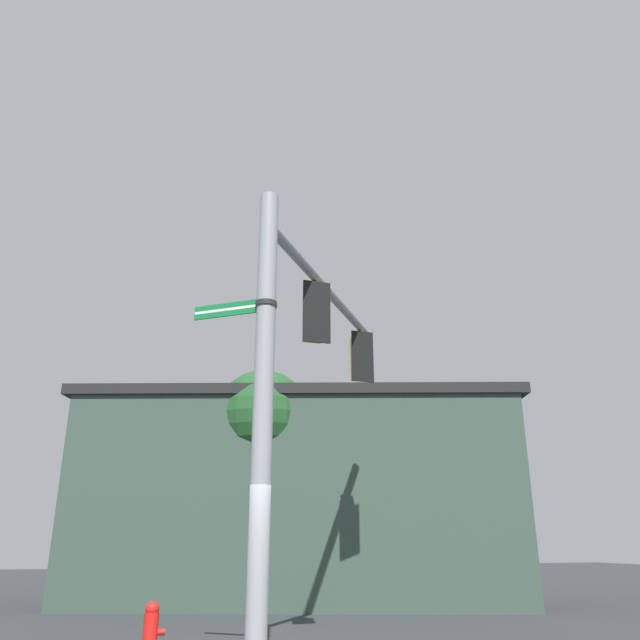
# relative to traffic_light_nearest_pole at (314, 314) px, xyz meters

# --- Properties ---
(signal_pole) EXTENTS (0.30, 0.30, 7.18)m
(signal_pole) POSITION_rel_traffic_light_nearest_pole_xyz_m (-1.34, -1.76, -2.25)
(signal_pole) COLOR gray
(signal_pole) RESTS_ON ground
(mast_arm) EXTENTS (3.83, 4.88, 0.20)m
(mast_arm) POSITION_rel_traffic_light_nearest_pole_xyz_m (0.50, 0.62, 0.80)
(mast_arm) COLOR gray
(traffic_light_nearest_pole) EXTENTS (0.54, 0.49, 1.31)m
(traffic_light_nearest_pole) POSITION_rel_traffic_light_nearest_pole_xyz_m (0.00, 0.00, 0.00)
(traffic_light_nearest_pole) COLOR black
(traffic_light_mid_inner) EXTENTS (0.54, 0.49, 1.31)m
(traffic_light_mid_inner) POSITION_rel_traffic_light_nearest_pole_xyz_m (1.95, 2.53, 0.00)
(traffic_light_mid_inner) COLOR black
(street_name_sign) EXTENTS (1.18, 0.96, 0.22)m
(street_name_sign) POSITION_rel_traffic_light_nearest_pole_xyz_m (-1.60, -1.56, -0.60)
(street_name_sign) COLOR #147238
(storefront_building) EXTENTS (14.43, 10.15, 6.00)m
(storefront_building) POSITION_rel_traffic_light_nearest_pole_xyz_m (2.29, 8.67, -2.83)
(storefront_building) COLOR #33473D
(storefront_building) RESTS_ON ground
(tree_by_storefront) EXTENTS (2.83, 2.83, 6.64)m
(tree_by_storefront) POSITION_rel_traffic_light_nearest_pole_xyz_m (0.78, 7.39, -0.68)
(tree_by_storefront) COLOR #4C3823
(tree_by_storefront) RESTS_ON ground
(fire_hydrant) EXTENTS (0.35, 0.24, 0.82)m
(fire_hydrant) POSITION_rel_traffic_light_nearest_pole_xyz_m (-2.49, 0.81, -5.42)
(fire_hydrant) COLOR red
(fire_hydrant) RESTS_ON ground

